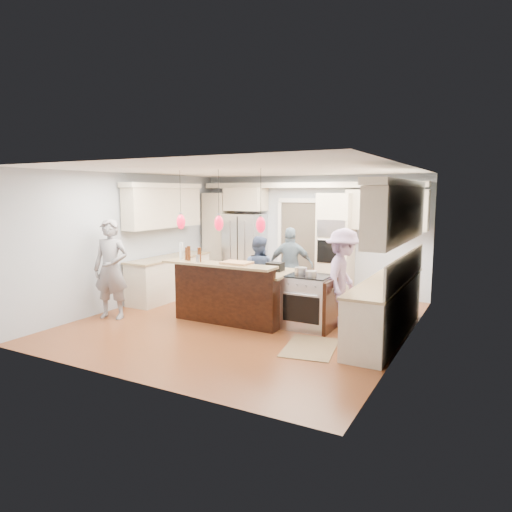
{
  "coord_description": "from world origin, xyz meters",
  "views": [
    {
      "loc": [
        3.96,
        -6.99,
        2.32
      ],
      "look_at": [
        0.0,
        0.35,
        1.15
      ],
      "focal_mm": 32.0,
      "sensor_mm": 36.0,
      "label": 1
    }
  ],
  "objects_px": {
    "island_range": "(310,302)",
    "person_far_left": "(258,273)",
    "kitchen_island": "(237,293)",
    "person_bar_end": "(111,269)",
    "refrigerator": "(245,250)"
  },
  "relations": [
    {
      "from": "island_range",
      "to": "person_far_left",
      "type": "height_order",
      "value": "person_far_left"
    },
    {
      "from": "kitchen_island",
      "to": "person_far_left",
      "type": "xyz_separation_m",
      "value": [
        0.02,
        0.78,
        0.25
      ]
    },
    {
      "from": "kitchen_island",
      "to": "person_bar_end",
      "type": "bearing_deg",
      "value": -152.48
    },
    {
      "from": "refrigerator",
      "to": "person_bar_end",
      "type": "relative_size",
      "value": 0.98
    },
    {
      "from": "island_range",
      "to": "person_bar_end",
      "type": "xyz_separation_m",
      "value": [
        -3.46,
        -1.15,
        0.46
      ]
    },
    {
      "from": "refrigerator",
      "to": "person_bar_end",
      "type": "bearing_deg",
      "value": -101.65
    },
    {
      "from": "island_range",
      "to": "person_far_left",
      "type": "relative_size",
      "value": 0.63
    },
    {
      "from": "kitchen_island",
      "to": "island_range",
      "type": "xyz_separation_m",
      "value": [
        1.41,
        0.08,
        -0.03
      ]
    },
    {
      "from": "refrigerator",
      "to": "kitchen_island",
      "type": "bearing_deg",
      "value": -63.1
    },
    {
      "from": "refrigerator",
      "to": "island_range",
      "type": "xyz_separation_m",
      "value": [
        2.71,
        -2.49,
        -0.44
      ]
    },
    {
      "from": "refrigerator",
      "to": "person_bar_end",
      "type": "height_order",
      "value": "person_bar_end"
    },
    {
      "from": "person_bar_end",
      "to": "person_far_left",
      "type": "distance_m",
      "value": 2.79
    },
    {
      "from": "person_far_left",
      "to": "kitchen_island",
      "type": "bearing_deg",
      "value": 80.4
    },
    {
      "from": "kitchen_island",
      "to": "person_bar_end",
      "type": "height_order",
      "value": "person_bar_end"
    },
    {
      "from": "kitchen_island",
      "to": "island_range",
      "type": "bearing_deg",
      "value": 3.1
    }
  ]
}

